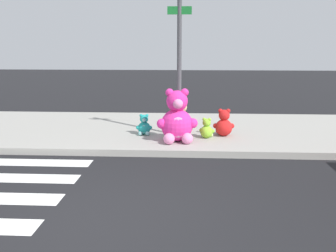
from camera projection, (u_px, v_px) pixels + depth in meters
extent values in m
plane|color=black|center=(96.00, 222.00, 5.09)|extent=(60.00, 60.00, 0.00)
cube|color=#9E9B93|center=(142.00, 130.00, 10.15)|extent=(28.00, 4.40, 0.15)
cube|color=white|center=(13.00, 162.00, 7.66)|extent=(3.20, 0.45, 0.00)
cylinder|color=#4C4C51|center=(179.00, 70.00, 8.96)|extent=(0.11, 0.11, 3.20)
cube|color=#19722D|center=(180.00, 10.00, 8.65)|extent=(0.56, 0.03, 0.18)
sphere|color=#F22D93|center=(177.00, 125.00, 8.68)|extent=(0.74, 0.74, 0.74)
ellipsoid|color=pink|center=(178.00, 127.00, 8.42)|extent=(0.43, 0.21, 0.48)
sphere|color=#F22D93|center=(177.00, 101.00, 8.57)|extent=(0.49, 0.49, 0.49)
sphere|color=pink|center=(178.00, 104.00, 8.37)|extent=(0.22, 0.22, 0.22)
sphere|color=#F22D93|center=(185.00, 93.00, 8.54)|extent=(0.19, 0.19, 0.19)
sphere|color=#F22D93|center=(193.00, 123.00, 8.61)|extent=(0.23, 0.23, 0.23)
sphere|color=pink|center=(187.00, 138.00, 8.44)|extent=(0.26, 0.26, 0.26)
sphere|color=#F22D93|center=(170.00, 93.00, 8.51)|extent=(0.19, 0.19, 0.19)
sphere|color=#F22D93|center=(162.00, 124.00, 8.56)|extent=(0.23, 0.23, 0.23)
sphere|color=pink|center=(169.00, 139.00, 8.41)|extent=(0.26, 0.26, 0.26)
sphere|color=tan|center=(181.00, 120.00, 10.06)|extent=(0.45, 0.45, 0.45)
ellipsoid|color=beige|center=(176.00, 119.00, 10.11)|extent=(0.17, 0.26, 0.29)
sphere|color=tan|center=(181.00, 107.00, 9.99)|extent=(0.29, 0.29, 0.29)
sphere|color=beige|center=(177.00, 108.00, 10.03)|extent=(0.13, 0.13, 0.13)
sphere|color=tan|center=(180.00, 103.00, 9.87)|extent=(0.11, 0.11, 0.11)
sphere|color=tan|center=(177.00, 120.00, 9.87)|extent=(0.14, 0.14, 0.14)
sphere|color=beige|center=(173.00, 125.00, 10.04)|extent=(0.15, 0.15, 0.15)
sphere|color=tan|center=(183.00, 102.00, 10.05)|extent=(0.11, 0.11, 0.11)
sphere|color=tan|center=(182.00, 117.00, 10.26)|extent=(0.14, 0.14, 0.14)
sphere|color=beige|center=(176.00, 124.00, 10.27)|extent=(0.15, 0.15, 0.15)
sphere|color=#8CD133|center=(206.00, 132.00, 8.99)|extent=(0.30, 0.30, 0.30)
ellipsoid|color=#B8DE87|center=(208.00, 131.00, 9.08)|extent=(0.18, 0.11, 0.19)
sphere|color=#8CD133|center=(207.00, 123.00, 8.94)|extent=(0.20, 0.20, 0.20)
sphere|color=#B8DE87|center=(208.00, 122.00, 9.02)|extent=(0.09, 0.09, 0.09)
sphere|color=#8CD133|center=(204.00, 119.00, 8.95)|extent=(0.07, 0.07, 0.07)
sphere|color=#8CD133|center=(201.00, 130.00, 9.07)|extent=(0.09, 0.09, 0.09)
sphere|color=#B8DE87|center=(205.00, 134.00, 9.15)|extent=(0.10, 0.10, 0.10)
sphere|color=#8CD133|center=(210.00, 120.00, 8.90)|extent=(0.07, 0.07, 0.07)
sphere|color=#8CD133|center=(213.00, 131.00, 8.97)|extent=(0.09, 0.09, 0.09)
sphere|color=#B8DE87|center=(211.00, 135.00, 9.09)|extent=(0.10, 0.10, 0.10)
sphere|color=teal|center=(144.00, 128.00, 9.34)|extent=(0.32, 0.32, 0.32)
ellipsoid|color=#7BBFBC|center=(144.00, 129.00, 9.23)|extent=(0.18, 0.08, 0.20)
sphere|color=teal|center=(144.00, 119.00, 9.29)|extent=(0.21, 0.21, 0.21)
sphere|color=#7BBFBC|center=(144.00, 120.00, 9.20)|extent=(0.09, 0.09, 0.09)
sphere|color=teal|center=(147.00, 116.00, 9.27)|extent=(0.08, 0.08, 0.08)
sphere|color=teal|center=(150.00, 128.00, 9.29)|extent=(0.10, 0.10, 0.10)
sphere|color=#7BBFBC|center=(147.00, 133.00, 9.23)|extent=(0.11, 0.11, 0.11)
sphere|color=teal|center=(141.00, 116.00, 9.27)|extent=(0.08, 0.08, 0.08)
sphere|color=teal|center=(138.00, 128.00, 9.30)|extent=(0.10, 0.10, 0.10)
sphere|color=#7BBFBC|center=(140.00, 133.00, 9.23)|extent=(0.11, 0.11, 0.11)
sphere|color=red|center=(224.00, 128.00, 9.18)|extent=(0.41, 0.41, 0.41)
ellipsoid|color=#DB7B7B|center=(223.00, 126.00, 9.33)|extent=(0.23, 0.09, 0.27)
sphere|color=red|center=(224.00, 115.00, 9.12)|extent=(0.27, 0.27, 0.27)
sphere|color=#DB7B7B|center=(224.00, 115.00, 9.23)|extent=(0.12, 0.12, 0.12)
sphere|color=red|center=(220.00, 111.00, 9.10)|extent=(0.10, 0.10, 0.10)
sphere|color=red|center=(216.00, 126.00, 9.24)|extent=(0.13, 0.13, 0.13)
sphere|color=#DB7B7B|center=(218.00, 131.00, 9.39)|extent=(0.14, 0.14, 0.14)
sphere|color=red|center=(228.00, 111.00, 9.09)|extent=(0.10, 0.10, 0.10)
sphere|color=red|center=(232.00, 126.00, 9.22)|extent=(0.13, 0.13, 0.13)
sphere|color=#DB7B7B|center=(228.00, 131.00, 9.38)|extent=(0.14, 0.14, 0.14)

